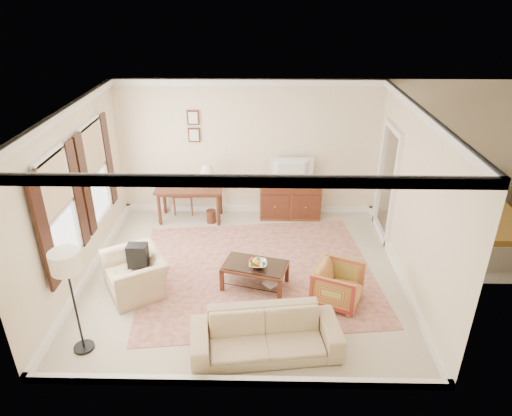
{
  "coord_description": "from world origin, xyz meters",
  "views": [
    {
      "loc": [
        0.34,
        -6.65,
        4.63
      ],
      "look_at": [
        0.2,
        0.3,
        1.15
      ],
      "focal_mm": 32.0,
      "sensor_mm": 36.0,
      "label": 1
    }
  ],
  "objects_px": {
    "sideboard": "(290,200)",
    "coffee_table": "(255,270)",
    "striped_armchair": "(338,283)",
    "writing_desk": "(190,191)",
    "club_armchair": "(135,268)",
    "tv": "(291,163)",
    "sofa": "(266,329)"
  },
  "relations": [
    {
      "from": "coffee_table",
      "to": "tv",
      "type": "bearing_deg",
      "value": 74.71
    },
    {
      "from": "striped_armchair",
      "to": "writing_desk",
      "type": "bearing_deg",
      "value": 67.57
    },
    {
      "from": "tv",
      "to": "coffee_table",
      "type": "bearing_deg",
      "value": 74.71
    },
    {
      "from": "sideboard",
      "to": "sofa",
      "type": "height_order",
      "value": "sideboard"
    },
    {
      "from": "sofa",
      "to": "coffee_table",
      "type": "bearing_deg",
      "value": 89.16
    },
    {
      "from": "club_armchair",
      "to": "tv",
      "type": "bearing_deg",
      "value": 105.0
    },
    {
      "from": "writing_desk",
      "to": "club_armchair",
      "type": "distance_m",
      "value": 2.63
    },
    {
      "from": "tv",
      "to": "club_armchair",
      "type": "bearing_deg",
      "value": 45.77
    },
    {
      "from": "writing_desk",
      "to": "striped_armchair",
      "type": "distance_m",
      "value": 3.93
    },
    {
      "from": "sofa",
      "to": "sideboard",
      "type": "bearing_deg",
      "value": 75.13
    },
    {
      "from": "sideboard",
      "to": "striped_armchair",
      "type": "relative_size",
      "value": 1.78
    },
    {
      "from": "sideboard",
      "to": "striped_armchair",
      "type": "xyz_separation_m",
      "value": [
        0.62,
        -2.97,
        -0.03
      ]
    },
    {
      "from": "striped_armchair",
      "to": "club_armchair",
      "type": "relative_size",
      "value": 0.72
    },
    {
      "from": "sideboard",
      "to": "coffee_table",
      "type": "relative_size",
      "value": 1.11
    },
    {
      "from": "sideboard",
      "to": "striped_armchair",
      "type": "bearing_deg",
      "value": -78.23
    },
    {
      "from": "sideboard",
      "to": "writing_desk",
      "type": "bearing_deg",
      "value": -175.45
    },
    {
      "from": "coffee_table",
      "to": "sofa",
      "type": "xyz_separation_m",
      "value": [
        0.18,
        -1.51,
        0.06
      ]
    },
    {
      "from": "coffee_table",
      "to": "sofa",
      "type": "distance_m",
      "value": 1.52
    },
    {
      "from": "striped_armchair",
      "to": "sofa",
      "type": "xyz_separation_m",
      "value": [
        -1.14,
        -1.11,
        0.03
      ]
    },
    {
      "from": "tv",
      "to": "coffee_table",
      "type": "height_order",
      "value": "tv"
    },
    {
      "from": "striped_armchair",
      "to": "club_armchair",
      "type": "height_order",
      "value": "club_armchair"
    },
    {
      "from": "writing_desk",
      "to": "coffee_table",
      "type": "xyz_separation_m",
      "value": [
        1.43,
        -2.41,
        -0.31
      ]
    },
    {
      "from": "coffee_table",
      "to": "sofa",
      "type": "relative_size",
      "value": 0.57
    },
    {
      "from": "tv",
      "to": "sofa",
      "type": "bearing_deg",
      "value": 82.72
    },
    {
      "from": "sideboard",
      "to": "coffee_table",
      "type": "distance_m",
      "value": 2.67
    },
    {
      "from": "tv",
      "to": "sofa",
      "type": "distance_m",
      "value": 4.18
    },
    {
      "from": "sideboard",
      "to": "striped_armchair",
      "type": "height_order",
      "value": "sideboard"
    },
    {
      "from": "club_armchair",
      "to": "sideboard",
      "type": "bearing_deg",
      "value": 105.21
    },
    {
      "from": "sideboard",
      "to": "sofa",
      "type": "bearing_deg",
      "value": -97.25
    },
    {
      "from": "tv",
      "to": "club_armchair",
      "type": "distance_m",
      "value": 3.87
    },
    {
      "from": "tv",
      "to": "striped_armchair",
      "type": "relative_size",
      "value": 1.22
    },
    {
      "from": "coffee_table",
      "to": "striped_armchair",
      "type": "bearing_deg",
      "value": -16.65
    }
  ]
}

